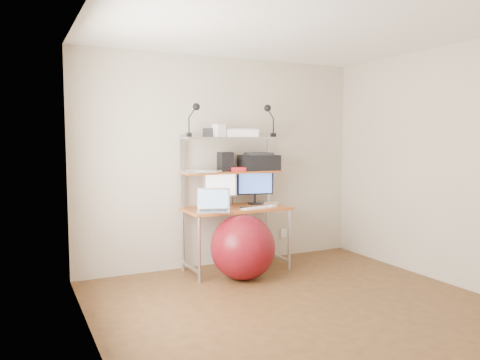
# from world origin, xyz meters

# --- Properties ---
(room) EXTENTS (3.60, 3.60, 3.60)m
(room) POSITION_xyz_m (0.00, 0.00, 1.25)
(room) COLOR brown
(room) RESTS_ON ground
(computer_desk) EXTENTS (1.20, 0.60, 1.57)m
(computer_desk) POSITION_xyz_m (0.00, 1.50, 0.96)
(computer_desk) COLOR #C56526
(computer_desk) RESTS_ON ground
(desktop) EXTENTS (1.20, 0.60, 0.00)m
(desktop) POSITION_xyz_m (0.00, 1.44, 0.74)
(desktop) COLOR #C56526
(desktop) RESTS_ON computer_desk
(mid_shelf) EXTENTS (1.18, 0.34, 0.00)m
(mid_shelf) POSITION_xyz_m (0.00, 1.57, 1.15)
(mid_shelf) COLOR #C56526
(mid_shelf) RESTS_ON computer_desk
(top_shelf) EXTENTS (1.18, 0.34, 0.00)m
(top_shelf) POSITION_xyz_m (0.00, 1.57, 1.55)
(top_shelf) COLOR silver
(top_shelf) RESTS_ON computer_desk
(floor) EXTENTS (3.60, 3.60, 0.00)m
(floor) POSITION_xyz_m (0.00, 0.00, 0.00)
(floor) COLOR brown
(floor) RESTS_ON ground
(wall_outlet) EXTENTS (0.08, 0.01, 0.12)m
(wall_outlet) POSITION_xyz_m (0.85, 1.79, 0.30)
(wall_outlet) COLOR white
(wall_outlet) RESTS_ON room
(monitor_silver) EXTENTS (0.41, 0.14, 0.46)m
(monitor_silver) POSITION_xyz_m (-0.16, 1.54, 0.98)
(monitor_silver) COLOR #B2B2B7
(monitor_silver) RESTS_ON desktop
(monitor_black) EXTENTS (0.45, 0.16, 0.46)m
(monitor_black) POSITION_xyz_m (0.33, 1.59, 0.97)
(monitor_black) COLOR black
(monitor_black) RESTS_ON desktop
(laptop) EXTENTS (0.44, 0.41, 0.31)m
(laptop) POSITION_xyz_m (-0.35, 1.29, 0.79)
(laptop) COLOR silver
(laptop) RESTS_ON desktop
(keyboard) EXTENTS (0.39, 0.18, 0.01)m
(keyboard) POSITION_xyz_m (0.18, 1.27, 0.75)
(keyboard) COLOR white
(keyboard) RESTS_ON desktop
(mouse) EXTENTS (0.09, 0.07, 0.02)m
(mouse) POSITION_xyz_m (0.41, 1.30, 0.75)
(mouse) COLOR white
(mouse) RESTS_ON desktop
(mac_mini) EXTENTS (0.19, 0.19, 0.04)m
(mac_mini) POSITION_xyz_m (0.47, 1.53, 0.76)
(mac_mini) COLOR silver
(mac_mini) RESTS_ON desktop
(phone) EXTENTS (0.09, 0.14, 0.01)m
(phone) POSITION_xyz_m (0.07, 1.33, 0.74)
(phone) COLOR black
(phone) RESTS_ON desktop
(printer) EXTENTS (0.47, 0.34, 0.21)m
(printer) POSITION_xyz_m (0.37, 1.58, 1.25)
(printer) COLOR black
(printer) RESTS_ON mid_shelf
(nas_cube) EXTENTS (0.15, 0.15, 0.22)m
(nas_cube) POSITION_xyz_m (-0.06, 1.60, 1.26)
(nas_cube) COLOR black
(nas_cube) RESTS_ON mid_shelf
(red_box) EXTENTS (0.19, 0.14, 0.05)m
(red_box) POSITION_xyz_m (0.06, 1.52, 1.17)
(red_box) COLOR red
(red_box) RESTS_ON mid_shelf
(scanner) EXTENTS (0.43, 0.33, 0.10)m
(scanner) POSITION_xyz_m (0.13, 1.58, 1.60)
(scanner) COLOR white
(scanner) RESTS_ON top_shelf
(box_white) EXTENTS (0.15, 0.14, 0.14)m
(box_white) POSITION_xyz_m (-0.17, 1.55, 1.62)
(box_white) COLOR white
(box_white) RESTS_ON top_shelf
(box_grey) EXTENTS (0.12, 0.12, 0.10)m
(box_grey) POSITION_xyz_m (-0.28, 1.61, 1.60)
(box_grey) COLOR #2A2A2C
(box_grey) RESTS_ON top_shelf
(clip_lamp_left) EXTENTS (0.15, 0.08, 0.37)m
(clip_lamp_left) POSITION_xyz_m (-0.47, 1.51, 1.82)
(clip_lamp_left) COLOR black
(clip_lamp_left) RESTS_ON top_shelf
(clip_lamp_right) EXTENTS (0.15, 0.09, 0.39)m
(clip_lamp_right) POSITION_xyz_m (0.47, 1.52, 1.83)
(clip_lamp_right) COLOR black
(clip_lamp_right) RESTS_ON top_shelf
(exercise_ball) EXTENTS (0.71, 0.71, 0.71)m
(exercise_ball) POSITION_xyz_m (-0.09, 1.09, 0.35)
(exercise_ball) COLOR maroon
(exercise_ball) RESTS_ON floor
(paper_stack) EXTENTS (0.41, 0.42, 0.02)m
(paper_stack) POSITION_xyz_m (-0.38, 1.57, 1.16)
(paper_stack) COLOR white
(paper_stack) RESTS_ON mid_shelf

